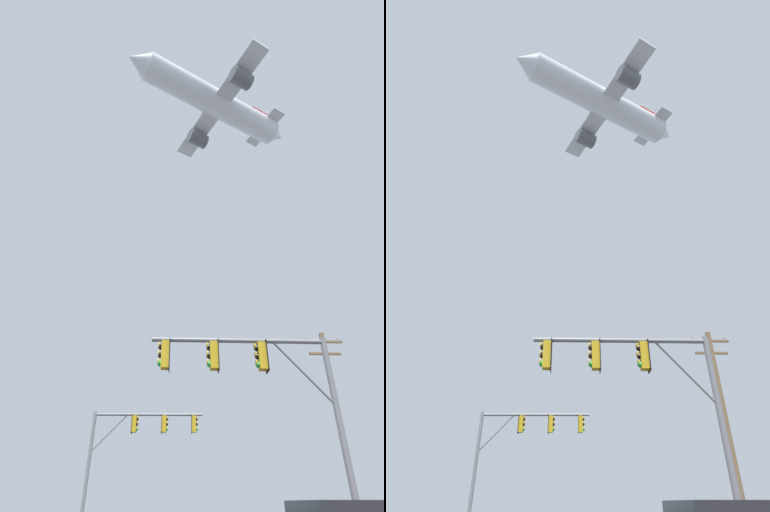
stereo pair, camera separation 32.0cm
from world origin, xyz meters
The scene contains 4 objects.
signal_pole_near centered at (3.31, 7.49, 4.85)m, with size 5.92×0.48×6.26m.
signal_pole_far centered at (-1.72, 19.59, 4.79)m, with size 6.58×0.54×6.15m.
utility_pole centered at (8.88, 15.47, 5.15)m, with size 2.20×0.28×9.69m.
airplane centered at (5.42, 30.64, 54.88)m, with size 27.16×20.97×7.89m.
Camera 2 is at (1.02, -4.39, 1.56)m, focal length 25.85 mm.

